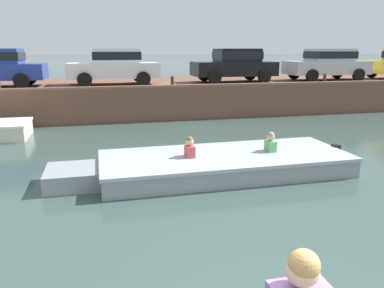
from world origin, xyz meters
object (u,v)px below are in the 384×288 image
motorboat_passing (214,164)px  car_left_inner_white (115,65)px  car_centre_black (235,64)px  car_right_inner_silver (327,63)px  mooring_bollard_mid (172,81)px  mooring_bollard_east (325,78)px

motorboat_passing → car_left_inner_white: (-1.94, 8.73, 2.02)m
motorboat_passing → car_left_inner_white: 9.17m
car_centre_black → car_right_inner_silver: same height
car_right_inner_silver → mooring_bollard_mid: bearing=-169.5°
car_centre_black → mooring_bollard_mid: bearing=-155.2°
car_right_inner_silver → mooring_bollard_east: (-1.06, -1.51, -0.61)m
car_centre_black → car_right_inner_silver: size_ratio=0.96×
car_right_inner_silver → mooring_bollard_mid: (-8.16, -1.51, -0.61)m
motorboat_passing → mooring_bollard_east: 10.46m
motorboat_passing → mooring_bollard_mid: mooring_bollard_mid is taller
car_centre_black → mooring_bollard_east: 4.15m
motorboat_passing → car_centre_black: size_ratio=1.87×
car_centre_black → car_right_inner_silver: bearing=-0.0°
car_left_inner_white → car_centre_black: same height
motorboat_passing → car_centre_black: 9.66m
car_left_inner_white → car_centre_black: size_ratio=1.00×
car_left_inner_white → car_right_inner_silver: bearing=-0.0°
car_left_inner_white → mooring_bollard_mid: size_ratio=8.73×
car_right_inner_silver → mooring_bollard_east: size_ratio=9.11×
motorboat_passing → mooring_bollard_east: (7.43, 7.22, 1.41)m
motorboat_passing → car_left_inner_white: bearing=102.5°
car_centre_black → mooring_bollard_mid: size_ratio=8.72×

